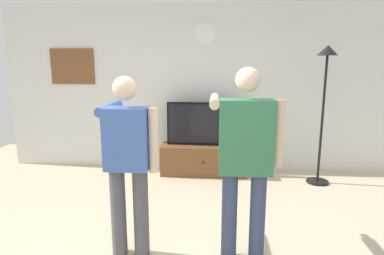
{
  "coord_description": "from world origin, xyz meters",
  "views": [
    {
      "loc": [
        0.31,
        -2.49,
        1.81
      ],
      "look_at": [
        0.04,
        1.2,
        1.05
      ],
      "focal_mm": 30.91,
      "sensor_mm": 36.0,
      "label": 1
    }
  ],
  "objects": [
    {
      "name": "back_wall",
      "position": [
        0.0,
        2.95,
        1.35
      ],
      "size": [
        6.4,
        0.1,
        2.7
      ],
      "primitive_type": "cube",
      "color": "silver",
      "rests_on": "ground_plane"
    },
    {
      "name": "floor_lamp",
      "position": [
        1.84,
        2.34,
        1.44
      ],
      "size": [
        0.32,
        0.32,
        2.01
      ],
      "color": "black",
      "rests_on": "ground_plane"
    },
    {
      "name": "wall_clock",
      "position": [
        0.12,
        2.89,
        2.21
      ],
      "size": [
        0.33,
        0.03,
        0.33
      ],
      "primitive_type": "cylinder",
      "rotation": [
        1.57,
        0.0,
        0.0
      ],
      "color": "white"
    },
    {
      "name": "person_standing_nearer_couch",
      "position": [
        0.57,
        0.32,
        1.0
      ],
      "size": [
        0.64,
        0.78,
        1.75
      ],
      "color": "#384266",
      "rests_on": "ground_plane"
    },
    {
      "name": "person_standing_nearer_lamp",
      "position": [
        -0.48,
        0.31,
        0.94
      ],
      "size": [
        0.57,
        0.78,
        1.68
      ],
      "color": "#4C4C51",
      "rests_on": "ground_plane"
    },
    {
      "name": "framed_picture",
      "position": [
        -2.07,
        2.9,
        1.7
      ],
      "size": [
        0.73,
        0.04,
        0.58
      ],
      "primitive_type": "cube",
      "color": "brown"
    },
    {
      "name": "tv_stand",
      "position": [
        0.12,
        2.6,
        0.24
      ],
      "size": [
        1.35,
        0.45,
        0.48
      ],
      "color": "brown",
      "rests_on": "ground_plane"
    },
    {
      "name": "television",
      "position": [
        0.12,
        2.65,
        0.82
      ],
      "size": [
        1.17,
        0.07,
        0.68
      ],
      "color": "black",
      "rests_on": "tv_stand"
    }
  ]
}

